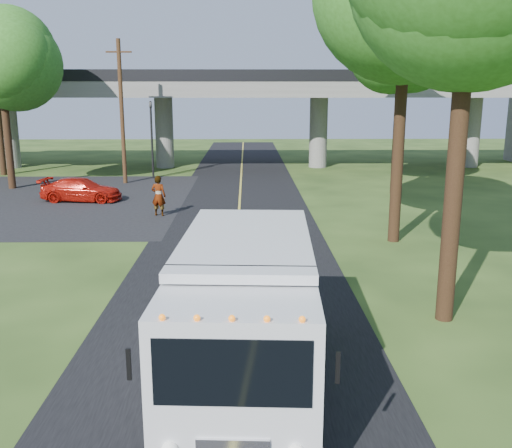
{
  "coord_description": "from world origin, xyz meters",
  "views": [
    {
      "loc": [
        0.38,
        -12.81,
        5.75
      ],
      "look_at": [
        0.68,
        5.15,
        1.6
      ],
      "focal_mm": 40.0,
      "sensor_mm": 36.0,
      "label": 1
    }
  ],
  "objects_px": {
    "step_van": "(245,310)",
    "red_sedan": "(81,190)",
    "tree_right_far": "(406,45)",
    "pedestrian": "(159,196)",
    "tree_left_lot": "(2,54)",
    "traffic_signal": "(152,131)",
    "utility_pole": "(122,111)"
  },
  "relations": [
    {
      "from": "traffic_signal",
      "to": "step_van",
      "type": "distance_m",
      "value": 29.08
    },
    {
      "from": "traffic_signal",
      "to": "tree_right_far",
      "type": "height_order",
      "value": "tree_right_far"
    },
    {
      "from": "utility_pole",
      "to": "tree_left_lot",
      "type": "xyz_separation_m",
      "value": [
        -6.29,
        -2.16,
        3.31
      ]
    },
    {
      "from": "traffic_signal",
      "to": "step_van",
      "type": "xyz_separation_m",
      "value": [
        6.34,
        -28.33,
        -1.6
      ]
    },
    {
      "from": "utility_pole",
      "to": "red_sedan",
      "type": "relative_size",
      "value": 2.09
    },
    {
      "from": "utility_pole",
      "to": "pedestrian",
      "type": "bearing_deg",
      "value": -69.94
    },
    {
      "from": "traffic_signal",
      "to": "red_sedan",
      "type": "bearing_deg",
      "value": -107.23
    },
    {
      "from": "tree_right_far",
      "to": "pedestrian",
      "type": "height_order",
      "value": "tree_right_far"
    },
    {
      "from": "tree_right_far",
      "to": "pedestrian",
      "type": "xyz_separation_m",
      "value": [
        -13.01,
        -5.97,
        -7.33
      ]
    },
    {
      "from": "red_sedan",
      "to": "step_van",
      "type": "bearing_deg",
      "value": -150.47
    },
    {
      "from": "step_van",
      "to": "tree_left_lot",
      "type": "bearing_deg",
      "value": 123.3
    },
    {
      "from": "tree_right_far",
      "to": "traffic_signal",
      "type": "bearing_deg",
      "value": 157.93
    },
    {
      "from": "traffic_signal",
      "to": "utility_pole",
      "type": "height_order",
      "value": "utility_pole"
    },
    {
      "from": "tree_right_far",
      "to": "pedestrian",
      "type": "relative_size",
      "value": 5.66
    },
    {
      "from": "traffic_signal",
      "to": "utility_pole",
      "type": "xyz_separation_m",
      "value": [
        -1.5,
        -2.0,
        1.4
      ]
    },
    {
      "from": "tree_left_lot",
      "to": "pedestrian",
      "type": "relative_size",
      "value": 5.41
    },
    {
      "from": "traffic_signal",
      "to": "utility_pole",
      "type": "bearing_deg",
      "value": -126.87
    },
    {
      "from": "step_van",
      "to": "red_sedan",
      "type": "relative_size",
      "value": 1.66
    },
    {
      "from": "tree_left_lot",
      "to": "pedestrian",
      "type": "bearing_deg",
      "value": -38.56
    },
    {
      "from": "tree_left_lot",
      "to": "traffic_signal",
      "type": "bearing_deg",
      "value": 28.11
    },
    {
      "from": "tree_left_lot",
      "to": "step_van",
      "type": "xyz_separation_m",
      "value": [
        14.14,
        -24.17,
        -6.3
      ]
    },
    {
      "from": "tree_left_lot",
      "to": "step_van",
      "type": "bearing_deg",
      "value": -59.68
    },
    {
      "from": "step_van",
      "to": "pedestrian",
      "type": "relative_size",
      "value": 3.68
    },
    {
      "from": "tree_right_far",
      "to": "tree_left_lot",
      "type": "xyz_separation_m",
      "value": [
        -23.0,
        2.0,
        -0.4
      ]
    },
    {
      "from": "tree_left_lot",
      "to": "red_sedan",
      "type": "relative_size",
      "value": 2.44
    },
    {
      "from": "tree_right_far",
      "to": "step_van",
      "type": "relative_size",
      "value": 1.54
    },
    {
      "from": "traffic_signal",
      "to": "pedestrian",
      "type": "relative_size",
      "value": 2.68
    },
    {
      "from": "utility_pole",
      "to": "tree_left_lot",
      "type": "relative_size",
      "value": 0.86
    },
    {
      "from": "utility_pole",
      "to": "red_sedan",
      "type": "height_order",
      "value": "utility_pole"
    },
    {
      "from": "step_van",
      "to": "tree_right_far",
      "type": "bearing_deg",
      "value": 71.18
    },
    {
      "from": "red_sedan",
      "to": "traffic_signal",
      "type": "bearing_deg",
      "value": -11.59
    },
    {
      "from": "pedestrian",
      "to": "step_van",
      "type": "bearing_deg",
      "value": 118.96
    }
  ]
}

